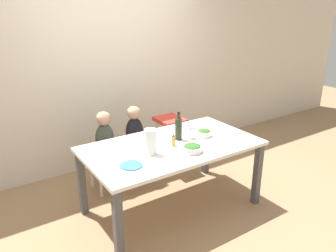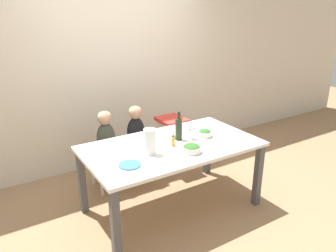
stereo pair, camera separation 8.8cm
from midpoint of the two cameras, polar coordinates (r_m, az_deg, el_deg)
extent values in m
plane|color=#9E7A56|center=(3.74, -0.04, -13.98)|extent=(14.00, 14.00, 0.00)
cube|color=beige|center=(4.46, -10.61, 10.06)|extent=(10.00, 0.06, 2.70)
cube|color=white|center=(3.39, -0.04, -3.51)|extent=(1.80, 1.00, 0.03)
cube|color=#4C4C51|center=(2.89, -9.55, -17.02)|extent=(0.07, 0.07, 0.72)
cube|color=#4C4C51|center=(3.76, 14.64, -8.11)|extent=(0.07, 0.07, 0.72)
cube|color=#4C4C51|center=(3.60, -15.46, -9.56)|extent=(0.07, 0.07, 0.72)
cube|color=#4C4C51|center=(4.32, 6.05, -3.73)|extent=(0.07, 0.07, 0.72)
cylinder|color=silver|center=(3.91, -12.29, -9.24)|extent=(0.04, 0.04, 0.42)
cylinder|color=silver|center=(4.01, -8.43, -8.23)|extent=(0.04, 0.04, 0.42)
cylinder|color=silver|center=(4.16, -13.79, -7.56)|extent=(0.04, 0.04, 0.42)
cylinder|color=silver|center=(4.24, -10.12, -6.66)|extent=(0.04, 0.04, 0.42)
cube|color=silver|center=(3.97, -11.38, -4.89)|extent=(0.39, 0.43, 0.05)
cylinder|color=silver|center=(4.05, -7.11, -7.88)|extent=(0.04, 0.04, 0.42)
cylinder|color=silver|center=(4.17, -3.55, -6.90)|extent=(0.04, 0.04, 0.42)
cylinder|color=silver|center=(4.28, -8.87, -6.34)|extent=(0.04, 0.04, 0.42)
cylinder|color=silver|center=(4.39, -5.45, -5.47)|extent=(0.04, 0.04, 0.42)
cube|color=silver|center=(4.12, -6.37, -3.69)|extent=(0.39, 0.43, 0.05)
cylinder|color=silver|center=(4.25, -0.72, -4.37)|extent=(0.04, 0.04, 0.68)
cylinder|color=silver|center=(4.37, 1.99, -3.64)|extent=(0.04, 0.04, 0.68)
cylinder|color=silver|center=(4.44, -2.44, -3.28)|extent=(0.04, 0.04, 0.68)
cylinder|color=silver|center=(4.56, 0.20, -2.61)|extent=(0.04, 0.04, 0.68)
cube|color=red|center=(4.27, -0.25, 1.06)|extent=(0.33, 0.37, 0.05)
ellipsoid|color=#3D4238|center=(3.89, -11.59, -2.13)|extent=(0.22, 0.20, 0.36)
sphere|color=tan|center=(3.81, -11.83, 1.24)|extent=(0.16, 0.16, 0.16)
ellipsoid|color=#DBC684|center=(3.81, -11.91, 1.62)|extent=(0.16, 0.15, 0.11)
ellipsoid|color=black|center=(4.04, -6.48, -1.00)|extent=(0.22, 0.20, 0.36)
sphere|color=tan|center=(3.96, -6.61, 2.26)|extent=(0.16, 0.16, 0.16)
ellipsoid|color=#DBC684|center=(3.96, -6.69, 2.62)|extent=(0.16, 0.15, 0.11)
cylinder|color=#232D19|center=(3.46, 1.12, -0.56)|extent=(0.07, 0.07, 0.23)
cylinder|color=#232D19|center=(3.41, 1.14, 1.85)|extent=(0.03, 0.03, 0.07)
cylinder|color=black|center=(3.41, 1.14, 2.26)|extent=(0.03, 0.03, 0.02)
cylinder|color=white|center=(3.13, -3.84, -2.75)|extent=(0.12, 0.12, 0.25)
cylinder|color=white|center=(3.53, 3.37, -2.18)|extent=(0.06, 0.06, 0.00)
cylinder|color=white|center=(3.52, 3.39, -1.61)|extent=(0.01, 0.01, 0.07)
ellipsoid|color=white|center=(3.49, 3.41, -0.42)|extent=(0.08, 0.08, 0.09)
cylinder|color=silver|center=(3.20, 3.45, -4.04)|extent=(0.19, 0.19, 0.06)
ellipsoid|color=#336628|center=(3.19, 3.46, -3.55)|extent=(0.16, 0.16, 0.04)
cylinder|color=silver|center=(3.61, 5.62, -1.31)|extent=(0.16, 0.16, 0.06)
ellipsoid|color=#336628|center=(3.59, 5.63, -0.87)|extent=(0.13, 0.13, 0.04)
cylinder|color=teal|center=(2.96, -7.26, -6.82)|extent=(0.20, 0.20, 0.01)
cylinder|color=silver|center=(3.38, -9.31, -3.43)|extent=(0.20, 0.20, 0.01)
cylinder|color=#BC8E33|center=(3.32, 0.20, -2.64)|extent=(0.04, 0.04, 0.11)
cone|color=black|center=(3.30, 0.21, -1.64)|extent=(0.03, 0.03, 0.02)
camera|label=1|loc=(0.04, -90.74, -0.27)|focal=35.00mm
camera|label=2|loc=(0.04, 89.26, 0.27)|focal=35.00mm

